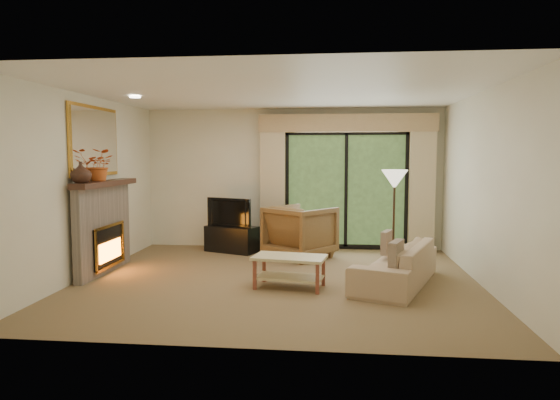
# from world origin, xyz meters

# --- Properties ---
(floor) EXTENTS (5.50, 5.50, 0.00)m
(floor) POSITION_xyz_m (0.00, 0.00, 0.00)
(floor) COLOR olive
(floor) RESTS_ON ground
(ceiling) EXTENTS (5.50, 5.50, 0.00)m
(ceiling) POSITION_xyz_m (0.00, 0.00, 2.60)
(ceiling) COLOR white
(ceiling) RESTS_ON ground
(wall_back) EXTENTS (5.00, 0.00, 5.00)m
(wall_back) POSITION_xyz_m (0.00, 2.50, 1.30)
(wall_back) COLOR #EEE5C8
(wall_back) RESTS_ON ground
(wall_front) EXTENTS (5.00, 0.00, 5.00)m
(wall_front) POSITION_xyz_m (0.00, -2.50, 1.30)
(wall_front) COLOR #EEE5C8
(wall_front) RESTS_ON ground
(wall_left) EXTENTS (0.00, 5.00, 5.00)m
(wall_left) POSITION_xyz_m (-2.75, 0.00, 1.30)
(wall_left) COLOR #EEE5C8
(wall_left) RESTS_ON ground
(wall_right) EXTENTS (0.00, 5.00, 5.00)m
(wall_right) POSITION_xyz_m (2.75, 0.00, 1.30)
(wall_right) COLOR #EEE5C8
(wall_right) RESTS_ON ground
(fireplace) EXTENTS (0.24, 1.70, 1.37)m
(fireplace) POSITION_xyz_m (-2.63, 0.20, 0.69)
(fireplace) COLOR slate
(fireplace) RESTS_ON floor
(mirror) EXTENTS (0.07, 1.45, 1.02)m
(mirror) POSITION_xyz_m (-2.71, 0.20, 1.95)
(mirror) COLOR gold
(mirror) RESTS_ON wall_left
(sliding_door) EXTENTS (2.26, 0.10, 2.16)m
(sliding_door) POSITION_xyz_m (1.00, 2.45, 1.10)
(sliding_door) COLOR black
(sliding_door) RESTS_ON floor
(curtain_left) EXTENTS (0.45, 0.18, 2.35)m
(curtain_left) POSITION_xyz_m (-0.35, 2.34, 1.20)
(curtain_left) COLOR #D0B98F
(curtain_left) RESTS_ON floor
(curtain_right) EXTENTS (0.45, 0.18, 2.35)m
(curtain_right) POSITION_xyz_m (2.35, 2.34, 1.20)
(curtain_right) COLOR #D0B98F
(curtain_right) RESTS_ON floor
(cornice) EXTENTS (3.20, 0.24, 0.32)m
(cornice) POSITION_xyz_m (1.00, 2.36, 2.32)
(cornice) COLOR tan
(cornice) RESTS_ON wall_back
(media_console) EXTENTS (1.02, 0.74, 0.47)m
(media_console) POSITION_xyz_m (-1.05, 1.95, 0.23)
(media_console) COLOR black
(media_console) RESTS_ON floor
(tv) EXTENTS (0.88, 0.44, 0.52)m
(tv) POSITION_xyz_m (-1.05, 1.95, 0.72)
(tv) COLOR black
(tv) RESTS_ON media_console
(armchair) EXTENTS (1.36, 1.36, 0.90)m
(armchair) POSITION_xyz_m (0.21, 1.58, 0.45)
(armchair) COLOR brown
(armchair) RESTS_ON floor
(sofa) EXTENTS (1.39, 2.08, 0.57)m
(sofa) POSITION_xyz_m (1.61, -0.07, 0.28)
(sofa) COLOR tan
(sofa) RESTS_ON floor
(pillow_near) EXTENTS (0.24, 0.41, 0.40)m
(pillow_near) POSITION_xyz_m (1.54, -0.63, 0.49)
(pillow_near) COLOR #51362B
(pillow_near) RESTS_ON sofa
(pillow_far) EXTENTS (0.20, 0.35, 0.34)m
(pillow_far) POSITION_xyz_m (1.54, 0.49, 0.48)
(pillow_far) COLOR #51362B
(pillow_far) RESTS_ON sofa
(coffee_table) EXTENTS (1.01, 0.66, 0.42)m
(coffee_table) POSITION_xyz_m (0.20, -0.38, 0.21)
(coffee_table) COLOR beige
(coffee_table) RESTS_ON floor
(floor_lamp) EXTENTS (0.42, 0.42, 1.52)m
(floor_lamp) POSITION_xyz_m (1.71, 1.05, 0.76)
(floor_lamp) COLOR beige
(floor_lamp) RESTS_ON floor
(vase) EXTENTS (0.32, 0.32, 0.29)m
(vase) POSITION_xyz_m (-2.61, -0.44, 1.51)
(vase) COLOR #3A2218
(vase) RESTS_ON fireplace
(branches) EXTENTS (0.46, 0.41, 0.46)m
(branches) POSITION_xyz_m (-2.61, 0.11, 1.60)
(branches) COLOR #D05C23
(branches) RESTS_ON fireplace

